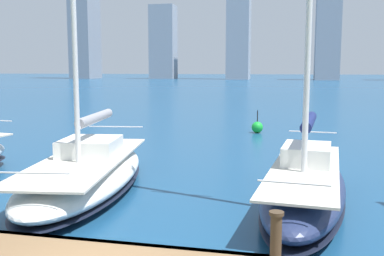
{
  "coord_description": "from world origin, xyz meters",
  "views": [
    {
      "loc": [
        -3.08,
        6.52,
        3.96
      ],
      "look_at": [
        -0.14,
        -6.4,
        2.2
      ],
      "focal_mm": 42.0,
      "sensor_mm": 36.0,
      "label": 1
    }
  ],
  "objects_px": {
    "sailboat_navy": "(305,182)",
    "channel_buoy": "(257,127)",
    "sailboat_grey": "(86,172)",
    "mooring_post": "(276,236)"
  },
  "relations": [
    {
      "from": "sailboat_grey",
      "to": "mooring_post",
      "type": "bearing_deg",
      "value": 138.62
    },
    {
      "from": "sailboat_grey",
      "to": "channel_buoy",
      "type": "height_order",
      "value": "sailboat_grey"
    },
    {
      "from": "sailboat_navy",
      "to": "sailboat_grey",
      "type": "bearing_deg",
      "value": -1.72
    },
    {
      "from": "mooring_post",
      "to": "channel_buoy",
      "type": "height_order",
      "value": "mooring_post"
    },
    {
      "from": "sailboat_grey",
      "to": "channel_buoy",
      "type": "distance_m",
      "value": 15.18
    },
    {
      "from": "mooring_post",
      "to": "sailboat_grey",
      "type": "bearing_deg",
      "value": -41.38
    },
    {
      "from": "sailboat_navy",
      "to": "channel_buoy",
      "type": "height_order",
      "value": "sailboat_navy"
    },
    {
      "from": "sailboat_navy",
      "to": "channel_buoy",
      "type": "distance_m",
      "value": 14.96
    },
    {
      "from": "sailboat_navy",
      "to": "sailboat_grey",
      "type": "height_order",
      "value": "sailboat_navy"
    },
    {
      "from": "sailboat_navy",
      "to": "mooring_post",
      "type": "height_order",
      "value": "sailboat_navy"
    }
  ]
}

